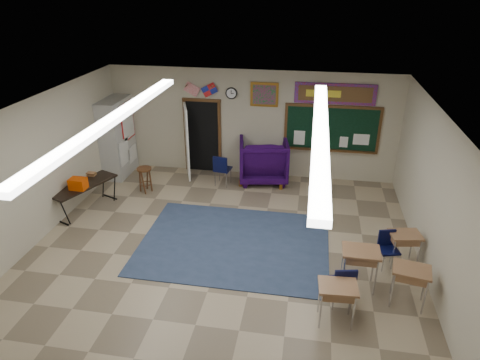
% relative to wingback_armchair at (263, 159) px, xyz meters
% --- Properties ---
extents(floor, '(9.00, 9.00, 0.00)m').
position_rel_wingback_armchair_xyz_m(floor, '(-0.40, -4.12, -0.61)').
color(floor, tan).
rests_on(floor, ground).
extents(back_wall, '(8.00, 0.04, 3.00)m').
position_rel_wingback_armchair_xyz_m(back_wall, '(-0.40, 0.38, 0.89)').
color(back_wall, '#B0A78E').
rests_on(back_wall, floor).
extents(left_wall, '(0.04, 9.00, 3.00)m').
position_rel_wingback_armchair_xyz_m(left_wall, '(-4.40, -4.12, 0.89)').
color(left_wall, '#B0A78E').
rests_on(left_wall, floor).
extents(right_wall, '(0.04, 9.00, 3.00)m').
position_rel_wingback_armchair_xyz_m(right_wall, '(3.60, -4.12, 0.89)').
color(right_wall, '#B0A78E').
rests_on(right_wall, floor).
extents(ceiling, '(8.00, 9.00, 0.04)m').
position_rel_wingback_armchair_xyz_m(ceiling, '(-0.40, -4.12, 2.39)').
color(ceiling, silver).
rests_on(ceiling, back_wall).
extents(area_rug, '(4.00, 3.00, 0.02)m').
position_rel_wingback_armchair_xyz_m(area_rug, '(-0.20, -3.32, -0.60)').
color(area_rug, '#334061').
rests_on(area_rug, floor).
extents(fluorescent_strips, '(3.86, 6.00, 0.10)m').
position_rel_wingback_armchair_xyz_m(fluorescent_strips, '(-0.40, -4.12, 2.33)').
color(fluorescent_strips, white).
rests_on(fluorescent_strips, ceiling).
extents(doorway, '(1.10, 0.89, 2.16)m').
position_rel_wingback_armchair_xyz_m(doorway, '(-1.91, 0.23, 0.44)').
color(doorway, black).
rests_on(doorway, back_wall).
extents(chalkboard, '(2.55, 0.14, 1.30)m').
position_rel_wingback_armchair_xyz_m(chalkboard, '(1.80, 0.34, 0.85)').
color(chalkboard, '#523117').
rests_on(chalkboard, back_wall).
extents(bulletin_board, '(2.10, 0.05, 0.55)m').
position_rel_wingback_armchair_xyz_m(bulletin_board, '(1.80, 0.34, 1.84)').
color(bulletin_board, '#BA110F').
rests_on(bulletin_board, back_wall).
extents(framed_art_print, '(0.75, 0.05, 0.65)m').
position_rel_wingback_armchair_xyz_m(framed_art_print, '(-0.05, 0.34, 1.74)').
color(framed_art_print, '#96621D').
rests_on(framed_art_print, back_wall).
extents(wall_clock, '(0.32, 0.05, 0.32)m').
position_rel_wingback_armchair_xyz_m(wall_clock, '(-0.95, 0.34, 1.74)').
color(wall_clock, black).
rests_on(wall_clock, back_wall).
extents(wall_flags, '(1.16, 0.06, 0.70)m').
position_rel_wingback_armchair_xyz_m(wall_flags, '(-1.80, 0.32, 1.87)').
color(wall_flags, red).
rests_on(wall_flags, back_wall).
extents(storage_cabinet, '(0.59, 1.25, 2.20)m').
position_rel_wingback_armchair_xyz_m(storage_cabinet, '(-4.12, -0.27, 0.48)').
color(storage_cabinet, '#A6A6A1').
rests_on(storage_cabinet, floor).
extents(wingback_armchair, '(1.52, 1.55, 1.23)m').
position_rel_wingback_armchair_xyz_m(wingback_armchair, '(0.00, 0.00, 0.00)').
color(wingback_armchair, '#1D0533').
rests_on(wingback_armchair, floor).
extents(student_chair_reading, '(0.51, 0.51, 0.89)m').
position_rel_wingback_armchair_xyz_m(student_chair_reading, '(-1.05, -0.51, -0.17)').
color(student_chair_reading, black).
rests_on(student_chair_reading, floor).
extents(student_chair_desk_a, '(0.50, 0.50, 0.84)m').
position_rel_wingback_armchair_xyz_m(student_chair_desk_a, '(1.96, -4.83, -0.19)').
color(student_chair_desk_a, black).
rests_on(student_chair_desk_a, floor).
extents(student_chair_desk_b, '(0.46, 0.46, 0.76)m').
position_rel_wingback_armchair_xyz_m(student_chair_desk_b, '(2.90, -3.60, -0.24)').
color(student_chair_desk_b, black).
rests_on(student_chair_desk_b, floor).
extents(student_desk_front_left, '(0.67, 0.50, 0.80)m').
position_rel_wingback_armchair_xyz_m(student_desk_front_left, '(2.29, -4.31, -0.17)').
color(student_desk_front_left, '#996A47').
rests_on(student_desk_front_left, floor).
extents(student_desk_front_right, '(0.66, 0.54, 0.70)m').
position_rel_wingback_armchair_xyz_m(student_desk_front_right, '(3.20, -3.45, -0.22)').
color(student_desk_front_right, '#996A47').
rests_on(student_desk_front_right, floor).
extents(student_desk_back_left, '(0.65, 0.50, 0.75)m').
position_rel_wingback_armchair_xyz_m(student_desk_back_left, '(1.85, -5.29, -0.20)').
color(student_desk_back_left, '#996A47').
rests_on(student_desk_back_left, floor).
extents(student_desk_back_right, '(0.70, 0.57, 0.75)m').
position_rel_wingback_armchair_xyz_m(student_desk_back_right, '(3.10, -4.64, -0.20)').
color(student_desk_back_right, '#996A47').
rests_on(student_desk_back_right, floor).
extents(folding_table, '(1.15, 1.77, 0.96)m').
position_rel_wingback_armchair_xyz_m(folding_table, '(-4.05, -2.49, -0.23)').
color(folding_table, black).
rests_on(folding_table, floor).
extents(wooden_stool, '(0.39, 0.39, 0.68)m').
position_rel_wingback_armchair_xyz_m(wooden_stool, '(-2.98, -1.28, -0.26)').
color(wooden_stool, '#552E19').
rests_on(wooden_stool, floor).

